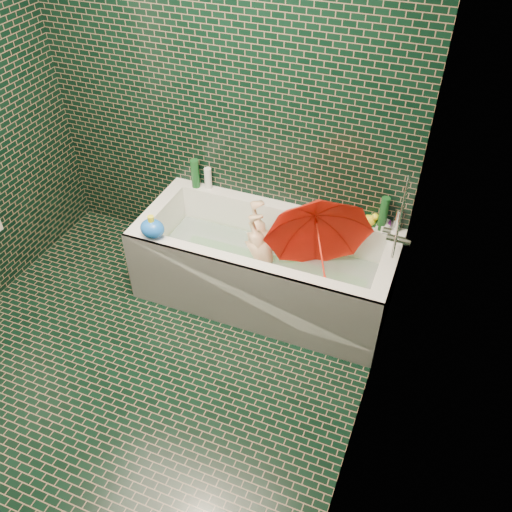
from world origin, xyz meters
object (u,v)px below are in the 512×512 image
at_px(umbrella, 320,249).
at_px(bath_toy, 152,228).
at_px(rubber_duck, 370,220).
at_px(bathtub, 264,273).
at_px(child, 264,260).

height_order(umbrella, bath_toy, umbrella).
height_order(rubber_duck, bath_toy, bath_toy).
relative_size(bathtub, child, 2.07).
bearing_deg(child, bath_toy, -77.48).
relative_size(child, umbrella, 1.26).
distance_m(child, umbrella, 0.47).
xyz_separation_m(bathtub, bath_toy, (-0.65, -0.30, 0.41)).
relative_size(bathtub, umbrella, 2.60).
bearing_deg(child, rubber_duck, 103.74).
height_order(umbrella, rubber_duck, umbrella).
xyz_separation_m(bathtub, umbrella, (0.39, -0.04, 0.36)).
bearing_deg(bathtub, umbrella, -5.50).
distance_m(bathtub, umbrella, 0.53).
bearing_deg(umbrella, bath_toy, 176.50).
height_order(child, umbrella, umbrella).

